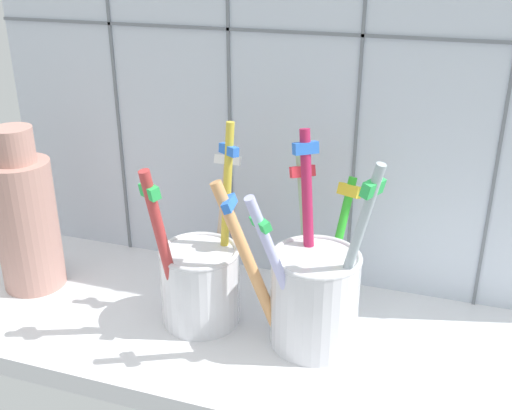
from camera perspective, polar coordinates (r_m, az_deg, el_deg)
name	(u,v)px	position (r cm, az deg, el deg)	size (l,w,h in cm)	color
counter_slab	(256,338)	(58.84, -0.04, -12.26)	(64.00, 22.00, 2.00)	silver
tile_wall_back	(295,83)	(60.48, 3.63, 11.22)	(64.00, 2.20, 45.00)	silver
toothbrush_cup_left	(201,278)	(57.68, -5.16, -6.79)	(7.45, 13.06, 18.92)	white
toothbrush_cup_right	(313,290)	(54.40, 5.33, -7.84)	(13.95, 13.04, 18.83)	silver
ceramic_vase	(26,218)	(65.84, -20.60, -1.17)	(6.22, 6.22, 16.99)	tan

